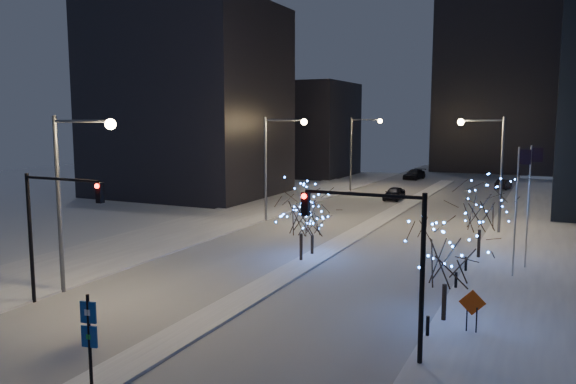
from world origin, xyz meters
The scene contains 25 objects.
ground centered at (0.00, 0.00, 0.00)m, with size 160.00×160.00×0.00m, color silver.
road centered at (0.00, 35.00, 0.01)m, with size 20.00×130.00×0.02m, color #A2A7B1.
median centered at (0.00, 30.00, 0.07)m, with size 2.00×80.00×0.15m, color white.
east_sidewalk centered at (15.00, 20.00, 0.07)m, with size 10.00×90.00×0.15m, color white.
west_sidewalk centered at (-14.00, 20.00, 0.07)m, with size 8.00×90.00×0.15m, color white.
filler_west_near centered at (-28.00, 40.00, 12.00)m, with size 22.00×18.00×24.00m, color black.
filler_west_far centered at (-26.00, 70.00, 8.00)m, with size 18.00×16.00×16.00m, color black.
horizon_block centered at (6.00, 92.00, 21.00)m, with size 24.00×14.00×42.00m, color black.
street_lamp_w_near centered at (-8.94, 2.00, 6.50)m, with size 4.40×0.56×10.00m.
street_lamp_w_mid centered at (-8.94, 27.00, 6.50)m, with size 4.40×0.56×10.00m.
street_lamp_w_far centered at (-8.94, 52.00, 6.50)m, with size 4.40×0.56×10.00m.
street_lamp_east centered at (10.08, 30.00, 6.45)m, with size 3.90×0.56×10.00m.
traffic_signal_west centered at (-8.44, 0.00, 4.76)m, with size 5.26×0.43×7.00m.
traffic_signal_east centered at (8.94, 1.00, 4.76)m, with size 5.26×0.43×7.00m.
flagpoles centered at (13.37, 17.25, 4.80)m, with size 1.35×2.60×8.00m.
bollards centered at (10.20, 10.00, 0.60)m, with size 0.16×12.16×0.90m.
car_near centered at (-2.39, 46.22, 0.79)m, with size 1.86×4.63×1.58m, color black.
car_mid centered at (8.77, 63.45, 0.68)m, with size 1.44×4.12×1.36m, color black.
car_far centered at (-5.47, 70.86, 0.81)m, with size 2.27×5.59×1.62m, color black.
holiday_tree_median_near centered at (-0.50, 14.04, 3.58)m, with size 5.46×5.46×5.35m.
holiday_tree_median_far centered at (-0.50, 16.02, 2.60)m, with size 3.43×3.43×3.78m.
holiday_tree_plaza_near centered at (10.50, 6.34, 3.44)m, with size 4.39×4.39×5.12m.
holiday_tree_plaza_far centered at (10.50, 20.08, 3.78)m, with size 4.95×4.95×5.64m.
wayfinding_sign centered at (0.00, -6.00, 2.18)m, with size 0.63×0.19×3.55m.
construction_sign centered at (11.92, 5.31, 1.35)m, with size 1.20×0.23×1.99m.
Camera 1 is at (14.87, -20.55, 9.83)m, focal length 35.00 mm.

